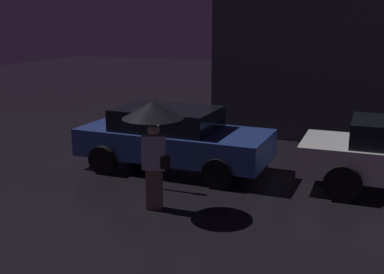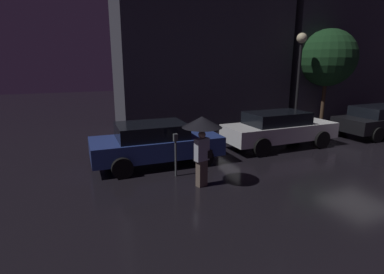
{
  "view_description": "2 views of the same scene",
  "coord_description": "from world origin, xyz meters",
  "px_view_note": "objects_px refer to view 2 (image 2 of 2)",
  "views": [
    {
      "loc": [
        -4.05,
        -8.26,
        3.33
      ],
      "look_at": [
        -7.32,
        0.26,
        1.09
      ],
      "focal_mm": 45.0,
      "sensor_mm": 36.0,
      "label": 1
    },
    {
      "loc": [
        -10.87,
        -7.95,
        3.32
      ],
      "look_at": [
        -7.37,
        0.33,
        1.1
      ],
      "focal_mm": 28.0,
      "sensor_mm": 36.0,
      "label": 2
    }
  ],
  "objects_px": {
    "parked_car_black": "(381,120)",
    "pedestrian_with_umbrella": "(202,130)",
    "parking_meter": "(176,150)",
    "street_lamp_near": "(300,59)",
    "parked_car_blue": "(155,143)",
    "parked_car_white": "(279,128)"
  },
  "relations": [
    {
      "from": "parked_car_black",
      "to": "pedestrian_with_umbrella",
      "type": "relative_size",
      "value": 2.39
    },
    {
      "from": "parked_car_blue",
      "to": "parked_car_white",
      "type": "xyz_separation_m",
      "value": [
        5.15,
        0.07,
        0.03
      ]
    },
    {
      "from": "pedestrian_with_umbrella",
      "to": "parked_car_black",
      "type": "bearing_deg",
      "value": -3.54
    },
    {
      "from": "parked_car_white",
      "to": "parking_meter",
      "type": "bearing_deg",
      "value": -163.9
    },
    {
      "from": "parked_car_white",
      "to": "pedestrian_with_umbrella",
      "type": "height_order",
      "value": "pedestrian_with_umbrella"
    },
    {
      "from": "parked_car_white",
      "to": "parked_car_black",
      "type": "xyz_separation_m",
      "value": [
        5.79,
        -0.17,
        -0.03
      ]
    },
    {
      "from": "parked_car_blue",
      "to": "street_lamp_near",
      "type": "relative_size",
      "value": 0.91
    },
    {
      "from": "pedestrian_with_umbrella",
      "to": "parking_meter",
      "type": "height_order",
      "value": "pedestrian_with_umbrella"
    },
    {
      "from": "parked_car_white",
      "to": "pedestrian_with_umbrella",
      "type": "bearing_deg",
      "value": -152.07
    },
    {
      "from": "parked_car_white",
      "to": "street_lamp_near",
      "type": "distance_m",
      "value": 4.78
    },
    {
      "from": "parked_car_black",
      "to": "pedestrian_with_umbrella",
      "type": "xyz_separation_m",
      "value": [
        -10.3,
        -2.23,
        0.85
      ]
    },
    {
      "from": "parking_meter",
      "to": "parked_car_black",
      "type": "bearing_deg",
      "value": 6.67
    },
    {
      "from": "parking_meter",
      "to": "street_lamp_near",
      "type": "distance_m",
      "value": 9.26
    },
    {
      "from": "parked_car_black",
      "to": "pedestrian_with_umbrella",
      "type": "distance_m",
      "value": 10.58
    },
    {
      "from": "parked_car_blue",
      "to": "parking_meter",
      "type": "distance_m",
      "value": 1.37
    },
    {
      "from": "pedestrian_with_umbrella",
      "to": "street_lamp_near",
      "type": "xyz_separation_m",
      "value": [
        7.55,
        4.87,
        1.94
      ]
    },
    {
      "from": "parked_car_white",
      "to": "pedestrian_with_umbrella",
      "type": "distance_m",
      "value": 5.18
    },
    {
      "from": "parked_car_white",
      "to": "street_lamp_near",
      "type": "height_order",
      "value": "street_lamp_near"
    },
    {
      "from": "parked_car_black",
      "to": "parking_meter",
      "type": "bearing_deg",
      "value": -174.41
    },
    {
      "from": "parked_car_blue",
      "to": "parked_car_white",
      "type": "distance_m",
      "value": 5.16
    },
    {
      "from": "pedestrian_with_umbrella",
      "to": "parking_meter",
      "type": "distance_m",
      "value": 1.31
    },
    {
      "from": "parking_meter",
      "to": "street_lamp_near",
      "type": "height_order",
      "value": "street_lamp_near"
    }
  ]
}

